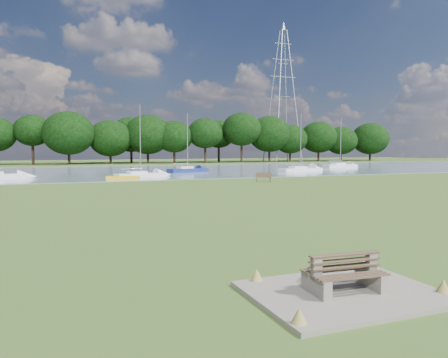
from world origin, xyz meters
name	(u,v)px	position (x,y,z in m)	size (l,w,h in m)	color
ground	(177,212)	(0.00, 0.00, 0.00)	(220.00, 220.00, 0.00)	#5E6A2D
river	(97,172)	(0.00, 42.00, 0.00)	(220.00, 40.00, 0.10)	gray
far_bank	(82,164)	(0.00, 72.00, 0.00)	(220.00, 20.00, 0.40)	#4C6626
concrete_pad	(344,293)	(0.00, -14.00, 0.05)	(4.20, 3.20, 0.10)	gray
bench_pair	(344,274)	(0.00, -14.00, 0.47)	(1.77, 1.12, 0.92)	gray
riverbank_bench	(264,177)	(13.35, 16.35, 0.47)	(1.59, 1.01, 0.94)	brown
kayak	(123,178)	(0.97, 24.40, 0.22)	(3.43, 0.80, 0.34)	yellow
pylon	(283,76)	(45.54, 70.00, 20.34)	(6.80, 4.77, 32.71)	#8E939E
tree_line	(90,132)	(1.21, 68.00, 6.47)	(145.45, 8.94, 10.82)	black
sailboat_0	(300,168)	(26.81, 31.51, 0.48)	(6.94, 3.06, 8.10)	white
sailboat_2	(187,169)	(11.22, 35.09, 0.54)	(6.02, 3.48, 8.02)	navy
sailboat_4	(140,173)	(3.31, 27.34, 0.47)	(6.11, 3.15, 8.15)	white
sailboat_5	(340,165)	(39.70, 39.67, 0.54)	(6.42, 2.44, 8.41)	white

